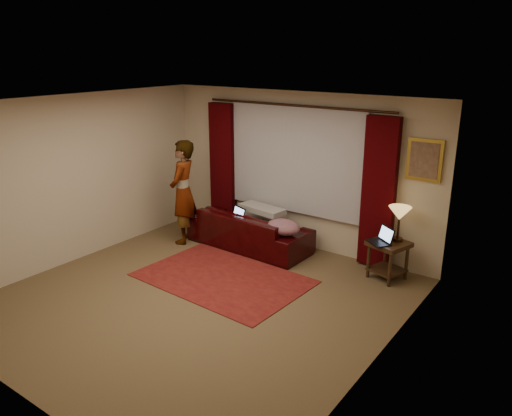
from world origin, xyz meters
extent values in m
cube|color=brown|center=(0.00, 0.00, -0.01)|extent=(5.00, 5.00, 0.01)
cube|color=silver|center=(0.00, 0.00, 2.60)|extent=(5.00, 5.00, 0.02)
cube|color=#C1B298|center=(0.00, 2.50, 1.30)|extent=(5.00, 0.02, 2.60)
cube|color=#C1B298|center=(0.00, -2.50, 1.30)|extent=(5.00, 0.02, 2.60)
cube|color=#C1B298|center=(-2.50, 0.00, 1.30)|extent=(0.02, 5.00, 2.60)
cube|color=#C1B298|center=(2.50, 0.00, 1.30)|extent=(0.02, 5.00, 2.60)
cube|color=#A5A5AD|center=(0.00, 2.44, 1.50)|extent=(2.50, 0.05, 1.80)
cube|color=#310104|center=(-1.50, 2.39, 1.18)|extent=(0.50, 0.14, 2.30)
cube|color=#310104|center=(1.50, 2.39, 1.18)|extent=(0.50, 0.14, 2.30)
cylinder|color=black|center=(0.00, 2.39, 2.38)|extent=(0.04, 0.04, 3.40)
cube|color=#B18F32|center=(2.10, 2.47, 1.75)|extent=(0.50, 0.04, 0.60)
imported|color=black|center=(-0.55, 1.90, 0.43)|extent=(2.17, 0.99, 0.87)
cube|color=#9B9995|center=(-0.44, 2.13, 0.87)|extent=(0.86, 0.44, 0.10)
ellipsoid|color=#7E505D|center=(0.22, 1.77, 0.55)|extent=(0.66, 0.57, 0.24)
cube|color=maroon|center=(-0.13, 0.68, 0.01)|extent=(2.50, 1.73, 0.01)
cube|color=black|center=(1.83, 2.10, 0.29)|extent=(0.62, 0.62, 0.58)
imported|color=#9B9995|center=(-1.62, 1.46, 0.90)|extent=(0.68, 0.68, 1.79)
camera|label=1|loc=(4.17, -4.48, 3.24)|focal=35.00mm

